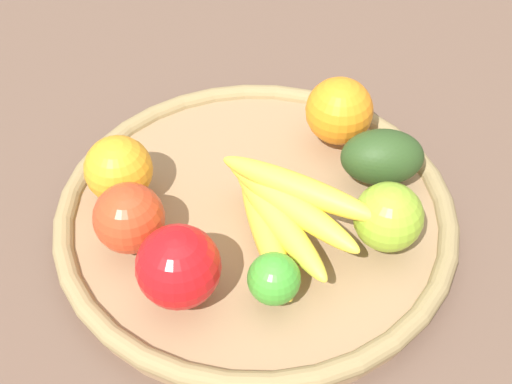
{
  "coord_description": "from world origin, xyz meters",
  "views": [
    {
      "loc": [
        -0.06,
        0.51,
        0.58
      ],
      "look_at": [
        0.0,
        0.0,
        0.05
      ],
      "focal_mm": 51.34,
      "sensor_mm": 36.0,
      "label": 1
    }
  ],
  "objects_px": {
    "orange_1": "(119,168)",
    "apple_1": "(178,267)",
    "orange_0": "(339,111)",
    "banana_bunch": "(284,211)",
    "apple_2": "(129,218)",
    "apple_0": "(388,217)",
    "lime_0": "(274,279)",
    "avocado": "(382,157)"
  },
  "relations": [
    {
      "from": "orange_1",
      "to": "apple_1",
      "type": "xyz_separation_m",
      "value": [
        -0.09,
        0.12,
        0.0
      ]
    },
    {
      "from": "orange_0",
      "to": "apple_1",
      "type": "bearing_deg",
      "value": 60.7
    },
    {
      "from": "banana_bunch",
      "to": "apple_2",
      "type": "distance_m",
      "value": 0.15
    },
    {
      "from": "banana_bunch",
      "to": "apple_1",
      "type": "bearing_deg",
      "value": 44.42
    },
    {
      "from": "apple_2",
      "to": "apple_1",
      "type": "xyz_separation_m",
      "value": [
        -0.06,
        0.05,
        0.0
      ]
    },
    {
      "from": "apple_0",
      "to": "apple_2",
      "type": "height_order",
      "value": "apple_2"
    },
    {
      "from": "banana_bunch",
      "to": "apple_0",
      "type": "relative_size",
      "value": 2.46
    },
    {
      "from": "orange_1",
      "to": "lime_0",
      "type": "xyz_separation_m",
      "value": [
        -0.17,
        0.11,
        -0.01
      ]
    },
    {
      "from": "banana_bunch",
      "to": "apple_0",
      "type": "height_order",
      "value": "apple_0"
    },
    {
      "from": "orange_0",
      "to": "apple_0",
      "type": "bearing_deg",
      "value": 110.02
    },
    {
      "from": "apple_2",
      "to": "apple_1",
      "type": "bearing_deg",
      "value": 137.22
    },
    {
      "from": "apple_2",
      "to": "lime_0",
      "type": "height_order",
      "value": "apple_2"
    },
    {
      "from": "avocado",
      "to": "apple_2",
      "type": "height_order",
      "value": "apple_2"
    },
    {
      "from": "banana_bunch",
      "to": "orange_1",
      "type": "distance_m",
      "value": 0.17
    },
    {
      "from": "orange_1",
      "to": "apple_2",
      "type": "xyz_separation_m",
      "value": [
        -0.03,
        0.06,
        -0.0
      ]
    },
    {
      "from": "apple_0",
      "to": "apple_2",
      "type": "distance_m",
      "value": 0.25
    },
    {
      "from": "orange_0",
      "to": "lime_0",
      "type": "relative_size",
      "value": 1.52
    },
    {
      "from": "avocado",
      "to": "apple_0",
      "type": "bearing_deg",
      "value": 93.77
    },
    {
      "from": "apple_0",
      "to": "apple_2",
      "type": "relative_size",
      "value": 0.98
    },
    {
      "from": "avocado",
      "to": "banana_bunch",
      "type": "bearing_deg",
      "value": 44.05
    },
    {
      "from": "banana_bunch",
      "to": "orange_0",
      "type": "distance_m",
      "value": 0.16
    },
    {
      "from": "avocado",
      "to": "orange_1",
      "type": "distance_m",
      "value": 0.27
    },
    {
      "from": "apple_0",
      "to": "apple_1",
      "type": "xyz_separation_m",
      "value": [
        0.18,
        0.09,
        0.0
      ]
    },
    {
      "from": "orange_0",
      "to": "apple_0",
      "type": "xyz_separation_m",
      "value": [
        -0.05,
        0.15,
        -0.0
      ]
    },
    {
      "from": "banana_bunch",
      "to": "orange_1",
      "type": "relative_size",
      "value": 2.39
    },
    {
      "from": "avocado",
      "to": "apple_0",
      "type": "xyz_separation_m",
      "value": [
        -0.01,
        0.09,
        0.0
      ]
    },
    {
      "from": "banana_bunch",
      "to": "avocado",
      "type": "height_order",
      "value": "banana_bunch"
    },
    {
      "from": "orange_0",
      "to": "apple_1",
      "type": "relative_size",
      "value": 0.97
    },
    {
      "from": "banana_bunch",
      "to": "lime_0",
      "type": "bearing_deg",
      "value": 89.28
    },
    {
      "from": "banana_bunch",
      "to": "orange_0",
      "type": "bearing_deg",
      "value": -107.0
    },
    {
      "from": "apple_0",
      "to": "orange_1",
      "type": "height_order",
      "value": "orange_1"
    },
    {
      "from": "orange_0",
      "to": "apple_2",
      "type": "height_order",
      "value": "orange_0"
    },
    {
      "from": "orange_0",
      "to": "banana_bunch",
      "type": "bearing_deg",
      "value": 73.0
    },
    {
      "from": "lime_0",
      "to": "orange_0",
      "type": "bearing_deg",
      "value": -101.72
    },
    {
      "from": "orange_0",
      "to": "avocado",
      "type": "bearing_deg",
      "value": 128.71
    },
    {
      "from": "orange_0",
      "to": "orange_1",
      "type": "height_order",
      "value": "orange_0"
    },
    {
      "from": "orange_1",
      "to": "apple_2",
      "type": "distance_m",
      "value": 0.07
    },
    {
      "from": "orange_0",
      "to": "lime_0",
      "type": "height_order",
      "value": "orange_0"
    },
    {
      "from": "orange_0",
      "to": "apple_1",
      "type": "height_order",
      "value": "apple_1"
    },
    {
      "from": "apple_1",
      "to": "avocado",
      "type": "bearing_deg",
      "value": -135.78
    },
    {
      "from": "orange_0",
      "to": "lime_0",
      "type": "bearing_deg",
      "value": 78.28
    },
    {
      "from": "apple_0",
      "to": "apple_1",
      "type": "height_order",
      "value": "apple_1"
    }
  ]
}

